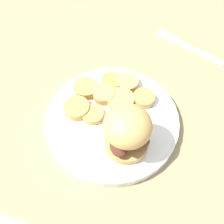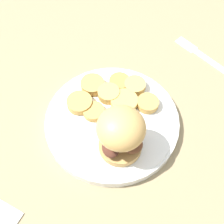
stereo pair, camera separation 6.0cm
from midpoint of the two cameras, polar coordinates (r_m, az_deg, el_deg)
ground_plane at (r=0.64m, az=-2.68°, el=-2.43°), size 4.00×4.00×0.00m
dinner_plate at (r=0.63m, az=-2.72°, el=-1.90°), size 0.27×0.27×0.02m
sandwich at (r=0.54m, az=-0.21°, el=-3.71°), size 0.10×0.09×0.10m
potato_round_0 at (r=0.63m, az=-1.11°, el=2.02°), size 0.06×0.06×0.02m
potato_round_1 at (r=0.63m, az=-9.18°, el=0.51°), size 0.05×0.05×0.02m
potato_round_2 at (r=0.64m, az=3.20°, el=2.37°), size 0.04×0.04×0.01m
potato_round_3 at (r=0.64m, az=-4.20°, el=3.06°), size 0.05×0.05×0.02m
potato_round_4 at (r=0.66m, az=-2.61°, el=5.43°), size 0.04×0.04×0.01m
potato_round_5 at (r=0.65m, az=-7.42°, el=4.16°), size 0.05×0.05×0.02m
potato_round_6 at (r=0.62m, az=-6.30°, el=-0.66°), size 0.04×0.04×0.01m
potato_round_7 at (r=0.66m, az=0.30°, el=5.19°), size 0.04×0.04×0.02m
fork at (r=0.78m, az=11.70°, el=11.49°), size 0.03×0.18×0.00m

